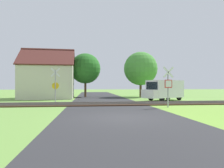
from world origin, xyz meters
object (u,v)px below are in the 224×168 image
at_px(house, 48,81).
at_px(mail_truck, 164,89).
at_px(crossing_sign_far, 55,84).
at_px(stop_sign_near, 168,84).
at_px(tree_center, 85,69).
at_px(tree_right, 141,69).

bearing_deg(house, mail_truck, -24.29).
bearing_deg(crossing_sign_far, stop_sign_near, -31.32).
bearing_deg(mail_truck, house, 39.99).
distance_m(house, mail_truck, 14.61).
xyz_separation_m(stop_sign_near, crossing_sign_far, (-9.02, 4.58, 0.11)).
xyz_separation_m(crossing_sign_far, mail_truck, (11.39, 2.27, -0.61)).
distance_m(crossing_sign_far, tree_center, 11.00).
bearing_deg(mail_truck, stop_sign_near, 132.83).
relative_size(stop_sign_near, crossing_sign_far, 0.93).
relative_size(crossing_sign_far, tree_right, 0.50).
bearing_deg(tree_center, tree_right, -3.59).
bearing_deg(house, tree_center, 27.45).
height_order(house, tree_center, house).
xyz_separation_m(crossing_sign_far, house, (-2.13, 7.71, 0.41)).
distance_m(crossing_sign_far, mail_truck, 11.63).
relative_size(crossing_sign_far, mail_truck, 0.64).
height_order(stop_sign_near, tree_right, tree_right).
bearing_deg(stop_sign_near, tree_right, -102.29).
distance_m(tree_right, mail_truck, 8.22).
height_order(stop_sign_near, tree_center, tree_center).
height_order(tree_right, mail_truck, tree_right).
bearing_deg(tree_right, crossing_sign_far, -137.36).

